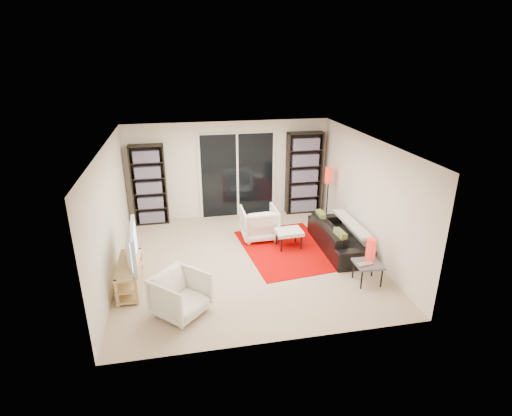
% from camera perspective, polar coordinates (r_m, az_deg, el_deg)
% --- Properties ---
extents(floor, '(5.00, 5.00, 0.00)m').
position_cam_1_polar(floor, '(8.16, -1.33, -7.43)').
color(floor, tan).
rests_on(floor, ground).
extents(wall_back, '(5.00, 0.02, 2.40)m').
position_cam_1_polar(wall_back, '(10.01, -3.86, 5.47)').
color(wall_back, silver).
rests_on(wall_back, ground).
extents(wall_front, '(5.00, 0.02, 2.40)m').
position_cam_1_polar(wall_front, '(5.44, 3.16, -8.78)').
color(wall_front, silver).
rests_on(wall_front, ground).
extents(wall_left, '(0.02, 5.00, 2.40)m').
position_cam_1_polar(wall_left, '(7.67, -20.12, -0.85)').
color(wall_left, silver).
rests_on(wall_left, ground).
extents(wall_right, '(0.02, 5.00, 2.40)m').
position_cam_1_polar(wall_right, '(8.42, 15.61, 1.62)').
color(wall_right, silver).
rests_on(wall_right, ground).
extents(ceiling, '(5.00, 5.00, 0.02)m').
position_cam_1_polar(ceiling, '(7.32, -1.49, 9.28)').
color(ceiling, white).
rests_on(ceiling, wall_back).
extents(sliding_door, '(1.92, 0.08, 2.16)m').
position_cam_1_polar(sliding_door, '(10.04, -2.68, 4.65)').
color(sliding_door, white).
rests_on(sliding_door, ground).
extents(bookshelf_left, '(0.80, 0.30, 1.95)m').
position_cam_1_polar(bookshelf_left, '(9.87, -15.01, 3.18)').
color(bookshelf_left, black).
rests_on(bookshelf_left, ground).
extents(bookshelf_right, '(0.90, 0.30, 2.10)m').
position_cam_1_polar(bookshelf_right, '(10.30, 6.86, 4.95)').
color(bookshelf_right, black).
rests_on(bookshelf_right, ground).
extents(tv_stand, '(0.37, 1.16, 0.50)m').
position_cam_1_polar(tv_stand, '(7.48, -17.60, -9.12)').
color(tv_stand, '#D6B674').
rests_on(tv_stand, floor).
extents(tv, '(0.25, 1.18, 0.68)m').
position_cam_1_polar(tv, '(7.21, -17.95, -5.16)').
color(tv, black).
rests_on(tv, tv_stand).
extents(rug, '(2.00, 2.54, 0.01)m').
position_cam_1_polar(rug, '(8.61, 4.48, -5.83)').
color(rug, '#BC0200').
rests_on(rug, floor).
extents(sofa, '(0.81, 1.99, 0.58)m').
position_cam_1_polar(sofa, '(8.67, 11.74, -3.98)').
color(sofa, black).
rests_on(sofa, floor).
extents(armchair_back, '(0.78, 0.80, 0.73)m').
position_cam_1_polar(armchair_back, '(8.95, 0.43, -2.13)').
color(armchair_back, silver).
rests_on(armchair_back, floor).
extents(armchair_front, '(1.06, 1.06, 0.69)m').
position_cam_1_polar(armchair_front, '(6.58, -10.74, -12.08)').
color(armchair_front, silver).
rests_on(armchair_front, floor).
extents(ottoman, '(0.57, 0.48, 0.40)m').
position_cam_1_polar(ottoman, '(8.55, 4.73, -3.52)').
color(ottoman, silver).
rests_on(ottoman, floor).
extents(side_table, '(0.48, 0.48, 0.40)m').
position_cam_1_polar(side_table, '(7.53, 15.72, -7.87)').
color(side_table, '#4D4E53').
rests_on(side_table, floor).
extents(laptop, '(0.32, 0.23, 0.02)m').
position_cam_1_polar(laptop, '(7.40, 15.49, -7.88)').
color(laptop, silver).
rests_on(laptop, side_table).
extents(table_lamp, '(0.18, 0.18, 0.39)m').
position_cam_1_polar(table_lamp, '(7.58, 16.09, -5.65)').
color(table_lamp, red).
rests_on(table_lamp, side_table).
extents(floor_lamp, '(0.21, 0.21, 1.40)m').
position_cam_1_polar(floor_lamp, '(9.71, 10.31, 3.85)').
color(floor_lamp, black).
rests_on(floor_lamp, floor).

